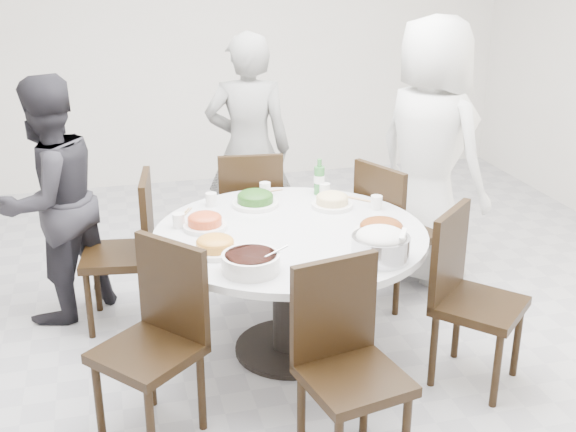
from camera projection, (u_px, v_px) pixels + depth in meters
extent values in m
cube|color=#B2B1B6|center=(281.00, 322.00, 4.51)|extent=(6.00, 6.00, 0.01)
cube|color=white|center=(202.00, 36.00, 6.72)|extent=(6.00, 0.01, 2.80)
cylinder|color=silver|center=(290.00, 292.00, 4.08)|extent=(1.50, 1.50, 0.75)
cube|color=black|center=(398.00, 231.00, 4.67)|extent=(0.55, 0.55, 0.95)
cube|color=black|center=(249.00, 214.00, 4.96)|extent=(0.46, 0.46, 0.95)
cube|color=black|center=(118.00, 252.00, 4.36)|extent=(0.48, 0.48, 0.95)
cube|color=black|center=(147.00, 348.00, 3.33)|extent=(0.59, 0.59, 0.95)
cube|color=black|center=(354.00, 375.00, 3.13)|extent=(0.50, 0.50, 0.95)
cube|color=black|center=(480.00, 302.00, 3.76)|extent=(0.59, 0.59, 0.95)
imported|color=silver|center=(430.00, 153.00, 4.84)|extent=(0.89, 1.04, 1.81)
imported|color=black|center=(249.00, 150.00, 5.15)|extent=(0.68, 0.52, 1.67)
imported|color=black|center=(50.00, 201.00, 4.36)|extent=(0.94, 0.92, 1.52)
cylinder|color=white|center=(255.00, 200.00, 4.31)|extent=(0.28, 0.28, 0.07)
cylinder|color=white|center=(332.00, 202.00, 4.28)|extent=(0.25, 0.25, 0.07)
cylinder|color=white|center=(205.00, 223.00, 3.96)|extent=(0.24, 0.24, 0.07)
cylinder|color=white|center=(381.00, 230.00, 3.86)|extent=(0.30, 0.30, 0.07)
cylinder|color=white|center=(215.00, 247.00, 3.66)|extent=(0.25, 0.25, 0.06)
cylinder|color=silver|center=(380.00, 248.00, 3.57)|extent=(0.29, 0.29, 0.12)
cylinder|color=white|center=(251.00, 263.00, 3.46)|extent=(0.28, 0.28, 0.09)
cylinder|color=#307835|center=(319.00, 177.00, 4.48)|extent=(0.07, 0.07, 0.23)
cylinder|color=white|center=(267.00, 188.00, 4.50)|extent=(0.07, 0.07, 0.08)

